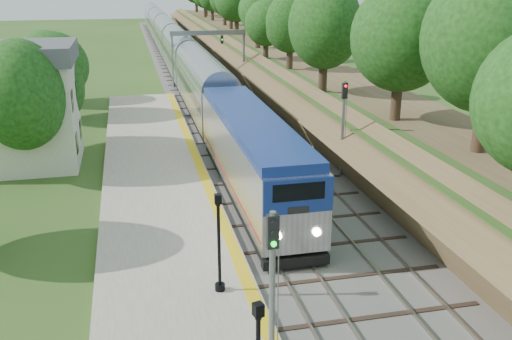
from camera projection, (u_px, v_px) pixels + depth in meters
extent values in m
cube|color=#4C4944|center=(200.00, 78.00, 69.11)|extent=(9.50, 170.00, 0.12)
cube|color=gray|center=(177.00, 78.00, 68.50)|extent=(0.08, 170.00, 0.16)
cube|color=gray|center=(189.00, 78.00, 68.79)|extent=(0.08, 170.00, 0.16)
cube|color=gray|center=(210.00, 77.00, 69.33)|extent=(0.08, 170.00, 0.16)
cube|color=gray|center=(222.00, 76.00, 69.62)|extent=(0.08, 170.00, 0.16)
cube|color=gray|center=(167.00, 241.00, 27.02)|extent=(6.40, 68.00, 0.38)
cube|color=gold|center=(226.00, 231.00, 27.54)|extent=(0.55, 68.00, 0.01)
cube|color=brown|center=(275.00, 64.00, 70.61)|extent=(9.00, 170.00, 3.00)
cube|color=brown|center=(245.00, 67.00, 69.86)|extent=(4.47, 170.00, 4.54)
cylinder|color=#332316|center=(264.00, 41.00, 69.37)|extent=(0.60, 0.60, 2.62)
sphere|color=#12330E|center=(264.00, 11.00, 68.21)|extent=(5.70, 5.70, 5.70)
cylinder|color=#332316|center=(207.00, 14.00, 115.46)|extent=(0.60, 0.60, 2.62)
cube|color=white|center=(12.00, 116.00, 37.04)|extent=(8.00, 6.00, 6.80)
cube|color=#4D5054|center=(3.00, 54.00, 35.73)|extent=(8.60, 6.60, 1.20)
cube|color=black|center=(77.00, 143.00, 36.74)|extent=(0.05, 1.10, 1.30)
cube|color=black|center=(80.00, 129.00, 40.05)|extent=(0.05, 1.10, 1.30)
cube|color=black|center=(72.00, 101.00, 35.82)|extent=(0.05, 1.10, 1.30)
cube|color=black|center=(76.00, 90.00, 39.14)|extent=(0.05, 1.10, 1.30)
cylinder|color=slate|center=(173.00, 60.00, 62.77)|extent=(0.24, 0.24, 6.20)
cylinder|color=slate|center=(244.00, 58.00, 64.44)|extent=(0.24, 0.24, 6.20)
cube|color=slate|center=(208.00, 33.00, 62.67)|extent=(8.40, 0.25, 0.50)
cube|color=black|center=(186.00, 40.00, 62.26)|extent=(0.30, 0.20, 0.90)
cube|color=black|center=(222.00, 40.00, 63.09)|extent=(0.30, 0.20, 0.90)
cylinder|color=#332316|center=(41.00, 164.00, 34.48)|extent=(0.60, 0.60, 2.45)
sphere|color=#12330E|center=(34.00, 111.00, 33.39)|extent=(5.32, 5.32, 5.32)
cylinder|color=#332316|center=(65.00, 107.00, 49.23)|extent=(0.60, 0.60, 2.45)
sphere|color=#12330E|center=(60.00, 68.00, 48.14)|extent=(5.32, 5.32, 5.32)
cube|color=black|center=(251.00, 187.00, 32.67)|extent=(2.78, 17.41, 0.60)
cube|color=#B7BAC1|center=(251.00, 153.00, 32.01)|extent=(3.02, 18.14, 3.43)
cube|color=navy|center=(251.00, 120.00, 31.38)|extent=(2.90, 17.41, 0.44)
cube|color=navy|center=(298.00, 196.00, 23.31)|extent=(2.99, 0.10, 1.51)
cube|color=black|center=(299.00, 192.00, 23.21)|extent=(2.22, 0.06, 0.76)
cube|color=#A61016|center=(251.00, 173.00, 32.39)|extent=(3.04, 17.78, 0.10)
cube|color=#B7BAC1|center=(204.00, 92.00, 50.33)|extent=(3.02, 20.15, 3.93)
cube|color=#B7BAC1|center=(181.00, 59.00, 69.46)|extent=(3.02, 20.15, 3.93)
cube|color=#B7BAC1|center=(168.00, 40.00, 88.59)|extent=(3.02, 20.15, 3.93)
cube|color=#B7BAC1|center=(159.00, 28.00, 107.72)|extent=(3.02, 20.15, 3.93)
cube|color=#B7BAC1|center=(154.00, 20.00, 126.84)|extent=(3.02, 20.15, 3.93)
cube|color=black|center=(258.00, 310.00, 14.39)|extent=(0.30, 0.30, 0.36)
cube|color=silver|center=(258.00, 310.00, 14.39)|extent=(0.22, 0.22, 0.27)
cylinder|color=black|center=(220.00, 287.00, 22.40)|extent=(0.40, 0.40, 0.27)
cylinder|color=black|center=(219.00, 246.00, 21.82)|extent=(0.13, 0.13, 3.55)
cube|color=black|center=(218.00, 199.00, 21.18)|extent=(0.26, 0.26, 0.36)
cube|color=silver|center=(218.00, 199.00, 21.18)|extent=(0.19, 0.19, 0.27)
cylinder|color=slate|center=(272.00, 303.00, 16.33)|extent=(0.18, 0.18, 5.72)
cube|color=black|center=(273.00, 232.00, 15.58)|extent=(0.34, 0.22, 0.99)
cylinder|color=#0CE526|center=(274.00, 234.00, 15.46)|extent=(0.16, 0.06, 0.16)
cylinder|color=slate|center=(343.00, 129.00, 35.02)|extent=(0.17, 0.17, 5.95)
cube|color=black|center=(345.00, 91.00, 34.23)|extent=(0.33, 0.21, 0.96)
cylinder|color=#FF0C0C|center=(345.00, 91.00, 34.12)|extent=(0.15, 0.06, 0.15)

